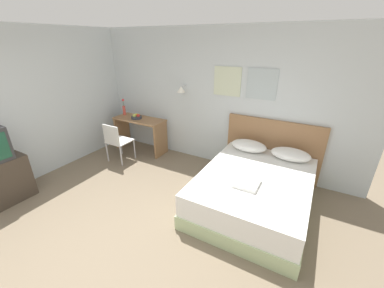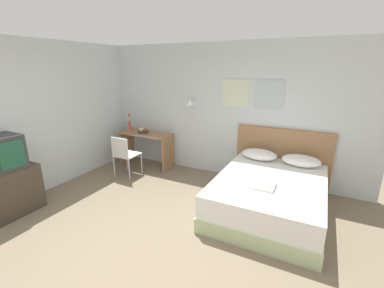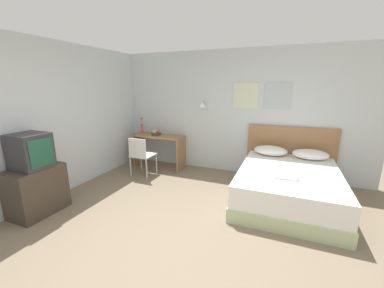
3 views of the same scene
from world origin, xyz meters
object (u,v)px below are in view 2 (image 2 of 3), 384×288
object	(u,v)px
bed	(269,195)
fruit_bowl	(143,131)
flower_vase	(130,124)
desk	(146,143)
tv_stand	(11,191)
pillow_left	(259,154)
folded_towel_near_foot	(263,184)
pillow_right	(301,161)
headboard	(281,158)
television	(3,153)
desk_chair	(124,153)

from	to	relation	value
bed	fruit_bowl	xyz separation A→B (m)	(-2.93, 0.73, 0.54)
bed	flower_vase	xyz separation A→B (m)	(-3.38, 0.81, 0.65)
desk	tv_stand	distance (m)	2.66
pillow_left	folded_towel_near_foot	xyz separation A→B (m)	(0.31, -1.09, -0.06)
bed	desk	world-z (taller)	desk
pillow_right	headboard	bearing A→B (deg)	142.51
headboard	fruit_bowl	size ratio (longest dim) A/B	7.26
bed	fruit_bowl	bearing A→B (deg)	165.99
tv_stand	pillow_left	bearing A→B (deg)	39.40
headboard	flower_vase	size ratio (longest dim) A/B	4.44
flower_vase	tv_stand	xyz separation A→B (m)	(-0.15, -2.63, -0.56)
television	pillow_right	bearing A→B (deg)	33.87
flower_vase	television	size ratio (longest dim) A/B	0.74
pillow_left	desk	world-z (taller)	desk
flower_vase	tv_stand	distance (m)	2.70
pillow_right	flower_vase	world-z (taller)	flower_vase
desk_chair	television	distance (m)	2.02
desk_chair	tv_stand	bearing A→B (deg)	-107.57
pillow_right	television	xyz separation A→B (m)	(-3.88, -2.60, 0.33)
pillow_right	flower_vase	xyz separation A→B (m)	(-3.73, 0.03, 0.27)
pillow_left	tv_stand	bearing A→B (deg)	-140.60
headboard	pillow_left	bearing A→B (deg)	-142.51
pillow_left	headboard	bearing A→B (deg)	37.49
pillow_right	fruit_bowl	distance (m)	3.30
pillow_left	desk_chair	size ratio (longest dim) A/B	0.75
headboard	flower_vase	world-z (taller)	flower_vase
desk	desk_chair	bearing A→B (deg)	-93.97
pillow_right	television	world-z (taller)	television
bed	tv_stand	bearing A→B (deg)	-152.69
folded_towel_near_foot	desk_chair	distance (m)	2.90
headboard	pillow_left	distance (m)	0.46
pillow_left	pillow_right	xyz separation A→B (m)	(0.71, 0.00, 0.00)
fruit_bowl	television	xyz separation A→B (m)	(-0.59, -2.55, 0.17)
fruit_bowl	television	bearing A→B (deg)	-102.93
pillow_right	tv_stand	world-z (taller)	pillow_right
pillow_right	desk_chair	xyz separation A→B (m)	(-3.29, -0.73, -0.15)
folded_towel_near_foot	tv_stand	world-z (taller)	tv_stand
television	fruit_bowl	bearing A→B (deg)	77.07
tv_stand	headboard	bearing A→B (deg)	39.21
headboard	flower_vase	distance (m)	3.40
fruit_bowl	tv_stand	bearing A→B (deg)	-103.00
desk	desk_chair	world-z (taller)	desk_chair
pillow_left	flower_vase	bearing A→B (deg)	179.41
pillow_right	flower_vase	size ratio (longest dim) A/B	1.66
pillow_left	television	world-z (taller)	television
pillow_left	tv_stand	size ratio (longest dim) A/B	0.86
headboard	pillow_left	xyz separation A→B (m)	(-0.36, -0.27, 0.10)
desk	flower_vase	world-z (taller)	flower_vase
flower_vase	folded_towel_near_foot	bearing A→B (deg)	-18.62
folded_towel_near_foot	pillow_right	bearing A→B (deg)	69.63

